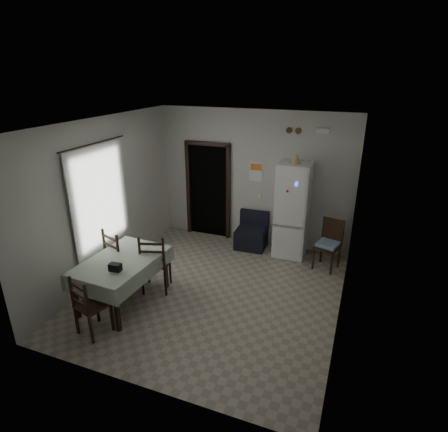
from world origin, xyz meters
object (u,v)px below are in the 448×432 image
corner_chair (328,245)px  dining_chair_far_right (156,262)px  dining_chair_far_left (122,256)px  fridge (292,210)px  dining_table (123,281)px  navy_seat (251,231)px  dining_chair_near_head (92,304)px

corner_chair → dining_chair_far_right: 3.26m
dining_chair_far_left → corner_chair: bearing=-132.1°
fridge → dining_chair_far_right: fridge is taller
dining_table → corner_chair: bearing=41.3°
fridge → dining_table: bearing=-130.3°
corner_chair → dining_chair_far_left: (-3.33, -1.89, 0.06)m
navy_seat → dining_chair_far_left: size_ratio=0.71×
dining_table → dining_chair_far_left: 0.60m
dining_chair_far_right → dining_chair_near_head: 1.38m
corner_chair → dining_chair_far_left: dining_chair_far_left is taller
corner_chair → dining_chair_far_left: bearing=-134.4°
dining_table → navy_seat: bearing=66.5°
dining_chair_far_right → navy_seat: bearing=-133.4°
dining_chair_far_right → dining_chair_near_head: dining_chair_far_right is taller
dining_table → dining_chair_far_left: (-0.34, 0.47, 0.15)m
navy_seat → dining_chair_near_head: (-1.30, -3.54, 0.10)m
fridge → corner_chair: 0.99m
corner_chair → dining_chair_near_head: corner_chair is taller
fridge → corner_chair: fridge is taller
fridge → dining_chair_far_right: (-1.90, -2.19, -0.44)m
dining_chair_far_left → dining_chair_near_head: (0.39, -1.29, -0.07)m
navy_seat → dining_chair_near_head: bearing=-113.0°
fridge → dining_chair_far_right: size_ratio=1.80×
fridge → dining_table: 3.55m
dining_chair_far_left → dining_chair_near_head: bearing=125.3°
fridge → corner_chair: size_ratio=1.99×
corner_chair → dining_chair_near_head: size_ratio=1.02×
fridge → navy_seat: 1.03m
dining_chair_near_head → dining_chair_far_right: bearing=-84.7°
navy_seat → dining_chair_far_left: bearing=-129.8°
navy_seat → fridge: bearing=-2.8°
dining_chair_near_head → fridge: bearing=-105.6°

